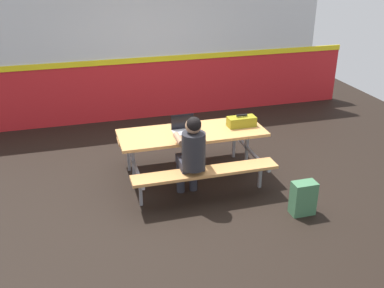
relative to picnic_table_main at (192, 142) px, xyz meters
The scene contains 7 objects.
ground_plane 0.59m from the picnic_table_main, behind, with size 10.00×10.00×0.02m, color black.
accent_backdrop 2.77m from the picnic_table_main, 90.88° to the left, with size 8.00×0.14×2.60m.
picnic_table_main is the anchor object (origin of this frame).
student_nearer 0.59m from the picnic_table_main, 106.03° to the right, with size 0.36×0.53×1.21m.
laptop_silver 0.24m from the picnic_table_main, 161.27° to the left, with size 0.32×0.22×0.22m.
toolbox_grey 0.77m from the picnic_table_main, ahead, with size 0.40×0.18×0.18m.
backpack_dark 1.70m from the picnic_table_main, 49.06° to the right, with size 0.30×0.22×0.44m.
Camera 1 is at (-1.51, -5.46, 3.11)m, focal length 41.47 mm.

